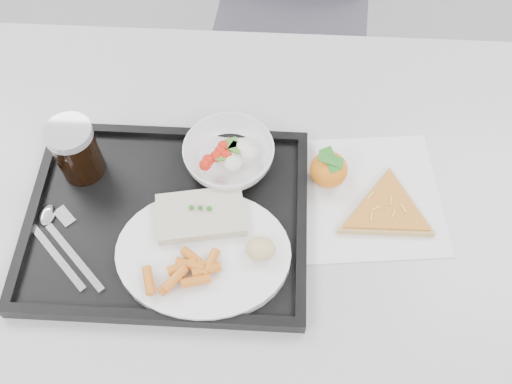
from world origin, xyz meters
name	(u,v)px	position (x,y,z in m)	size (l,w,h in m)	color
room	(145,36)	(0.00, 0.00, 1.40)	(6.04, 7.04, 2.84)	gray
table	(238,220)	(0.00, 0.30, 0.68)	(1.20, 0.80, 0.75)	silver
tray	(168,219)	(-0.11, 0.25, 0.76)	(0.45, 0.35, 0.03)	black
dinner_plate	(203,254)	(-0.04, 0.19, 0.77)	(0.27, 0.27, 0.02)	white
fish_fillet	(201,215)	(-0.05, 0.25, 0.79)	(0.15, 0.11, 0.03)	beige
bread_roll	(261,249)	(0.04, 0.19, 0.80)	(0.05, 0.05, 0.03)	tan
salad_bowl	(229,156)	(-0.02, 0.36, 0.79)	(0.15, 0.15, 0.05)	white
cola_glass	(76,150)	(-0.26, 0.34, 0.82)	(0.08, 0.08, 0.11)	black
cutlery	(59,239)	(-0.27, 0.21, 0.77)	(0.14, 0.15, 0.01)	silver
napkin	(365,196)	(0.21, 0.32, 0.75)	(0.27, 0.27, 0.00)	white
tangerine	(329,170)	(0.15, 0.35, 0.79)	(0.07, 0.07, 0.07)	orange
pizza_slice	(387,211)	(0.25, 0.29, 0.76)	(0.25, 0.25, 0.02)	tan
carrot_pile	(186,272)	(-0.06, 0.15, 0.79)	(0.12, 0.08, 0.02)	orange
salad_contents	(230,155)	(-0.01, 0.36, 0.80)	(0.09, 0.07, 0.02)	red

